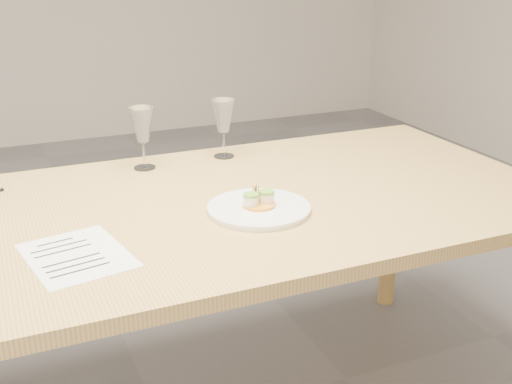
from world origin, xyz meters
name	(u,v)px	position (x,y,z in m)	size (l,w,h in m)	color
dining_table	(151,234)	(0.00, 0.00, 0.68)	(2.40, 1.00, 0.75)	tan
dinner_plate	(259,207)	(0.28, -0.12, 0.76)	(0.28, 0.28, 0.07)	white
recipe_sheet	(77,255)	(-0.22, -0.19, 0.75)	(0.26, 0.31, 0.00)	white
wine_glass_1	(142,126)	(0.08, 0.37, 0.89)	(0.08, 0.08, 0.20)	white
wine_glass_2	(223,117)	(0.37, 0.39, 0.89)	(0.08, 0.08, 0.20)	white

